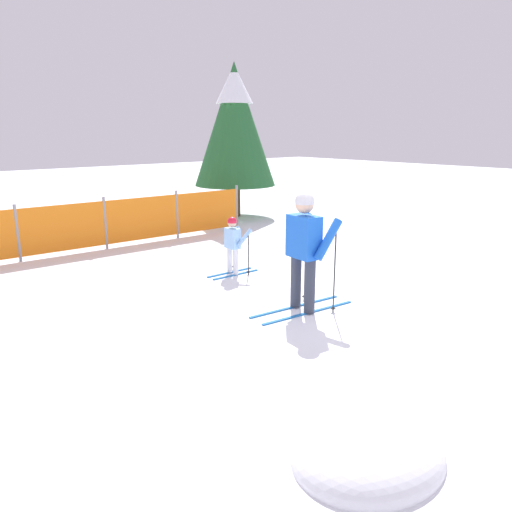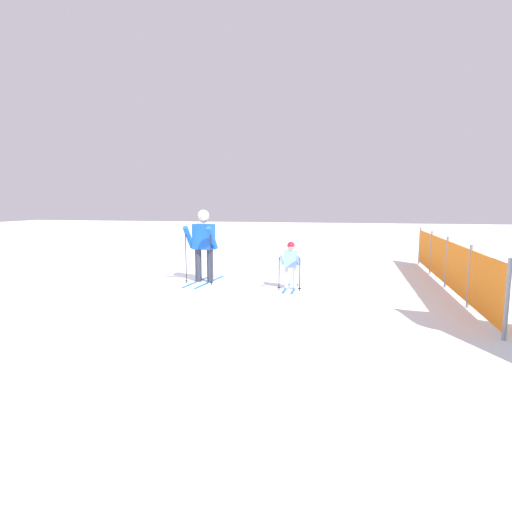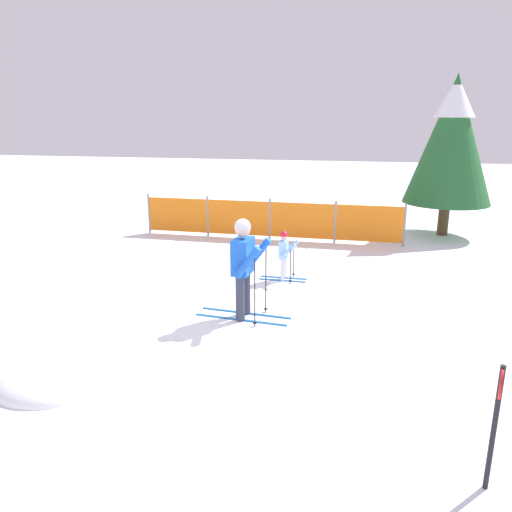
{
  "view_description": "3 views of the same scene",
  "coord_description": "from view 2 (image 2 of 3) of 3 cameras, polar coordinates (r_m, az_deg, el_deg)",
  "views": [
    {
      "loc": [
        -5.01,
        -4.54,
        2.55
      ],
      "look_at": [
        -0.11,
        1.19,
        0.63
      ],
      "focal_mm": 35.0,
      "sensor_mm": 36.0,
      "label": 1
    },
    {
      "loc": [
        8.94,
        3.37,
        1.89
      ],
      "look_at": [
        -0.26,
        1.44,
        0.64
      ],
      "focal_mm": 28.0,
      "sensor_mm": 36.0,
      "label": 2
    },
    {
      "loc": [
        1.72,
        -7.57,
        3.39
      ],
      "look_at": [
        -0.02,
        1.14,
        0.84
      ],
      "focal_mm": 35.0,
      "sensor_mm": 36.0,
      "label": 3
    }
  ],
  "objects": [
    {
      "name": "snow_mound",
      "position": [
        12.61,
        -16.0,
        -1.32
      ],
      "size": [
        1.34,
        1.14,
        0.54
      ],
      "primitive_type": "ellipsoid",
      "color": "white",
      "rests_on": "ground_plane"
    },
    {
      "name": "ground_plane",
      "position": [
        9.74,
        -8.68,
        -3.68
      ],
      "size": [
        60.0,
        60.0,
        0.0
      ],
      "primitive_type": "plane",
      "color": "white"
    },
    {
      "name": "skier_child",
      "position": [
        8.76,
        4.97,
        -0.84
      ],
      "size": [
        0.99,
        0.52,
        1.05
      ],
      "rotation": [
        0.0,
        0.0,
        -0.02
      ],
      "color": "#1966B2",
      "rests_on": "ground_plane"
    },
    {
      "name": "safety_fence",
      "position": [
        9.87,
        25.57,
        -0.81
      ],
      "size": [
        7.23,
        0.25,
        1.15
      ],
      "rotation": [
        0.0,
        0.0,
        -0.03
      ],
      "color": "gray",
      "rests_on": "ground_plane"
    },
    {
      "name": "skier_adult",
      "position": [
        9.56,
        -7.52,
        2.36
      ],
      "size": [
        1.66,
        0.77,
        1.73
      ],
      "rotation": [
        0.0,
        0.0,
        -0.11
      ],
      "color": "#1966B2",
      "rests_on": "ground_plane"
    }
  ]
}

